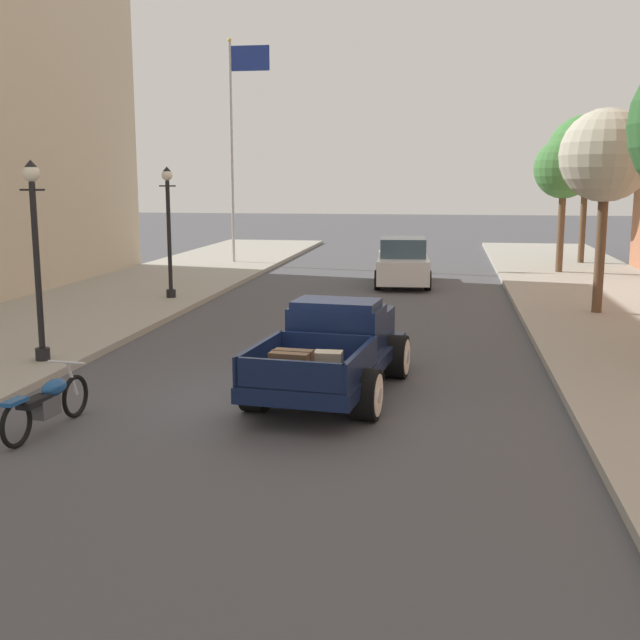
{
  "coord_description": "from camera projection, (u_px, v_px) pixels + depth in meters",
  "views": [
    {
      "loc": [
        2.53,
        -12.52,
        3.64
      ],
      "look_at": [
        0.19,
        1.94,
        1.0
      ],
      "focal_mm": 44.01,
      "sensor_mm": 36.0,
      "label": 1
    }
  ],
  "objects": [
    {
      "name": "ground_plane",
      "position": [
        290.0,
        398.0,
        13.21
      ],
      "size": [
        140.0,
        140.0,
        0.0
      ],
      "primitive_type": "plane",
      "color": "#47474C"
    },
    {
      "name": "street_tree_second",
      "position": [
        606.0,
        157.0,
        20.11
      ],
      "size": [
        2.39,
        2.39,
        5.29
      ],
      "color": "brown",
      "rests_on": "sidewalk_right"
    },
    {
      "name": "car_background_white",
      "position": [
        403.0,
        263.0,
        27.17
      ],
      "size": [
        2.08,
        4.4,
        1.65
      ],
      "color": "silver",
      "rests_on": "ground"
    },
    {
      "name": "street_lamp_near",
      "position": [
        36.0,
        246.0,
        14.93
      ],
      "size": [
        0.5,
        0.32,
        3.85
      ],
      "color": "black",
      "rests_on": "sidewalk_left"
    },
    {
      "name": "street_tree_third",
      "position": [
        564.0,
        169.0,
        29.21
      ],
      "size": [
        2.24,
        2.24,
        5.0
      ],
      "color": "brown",
      "rests_on": "sidewalk_right"
    },
    {
      "name": "street_lamp_far",
      "position": [
        169.0,
        222.0,
        23.04
      ],
      "size": [
        0.5,
        0.32,
        3.85
      ],
      "color": "black",
      "rests_on": "sidewalk_left"
    },
    {
      "name": "flagpole",
      "position": [
        237.0,
        127.0,
        32.57
      ],
      "size": [
        1.74,
        0.16,
        9.16
      ],
      "color": "#B2B2B7",
      "rests_on": "sidewalk_left"
    },
    {
      "name": "hotrod_truck_navy",
      "position": [
        336.0,
        347.0,
        13.63
      ],
      "size": [
        2.53,
        5.06,
        1.58
      ],
      "color": "#0F1938",
      "rests_on": "ground"
    },
    {
      "name": "motorcycle_parked",
      "position": [
        47.0,
        402.0,
        11.39
      ],
      "size": [
        0.62,
        2.12,
        0.93
      ],
      "color": "black",
      "rests_on": "ground"
    },
    {
      "name": "street_tree_farthest",
      "position": [
        587.0,
        156.0,
        32.41
      ],
      "size": [
        3.33,
        3.33,
        6.13
      ],
      "color": "brown",
      "rests_on": "sidewalk_right"
    }
  ]
}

